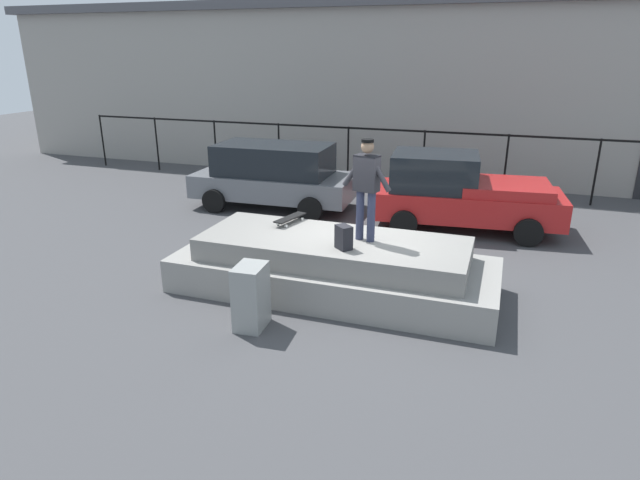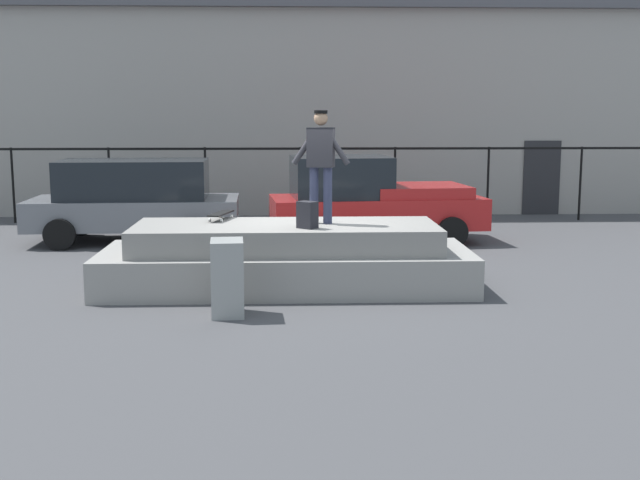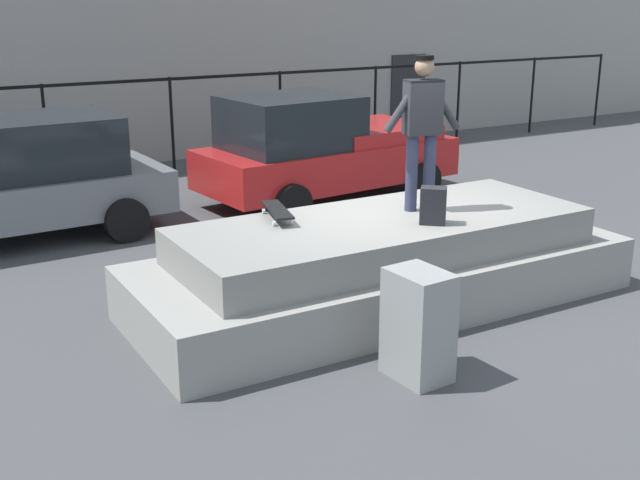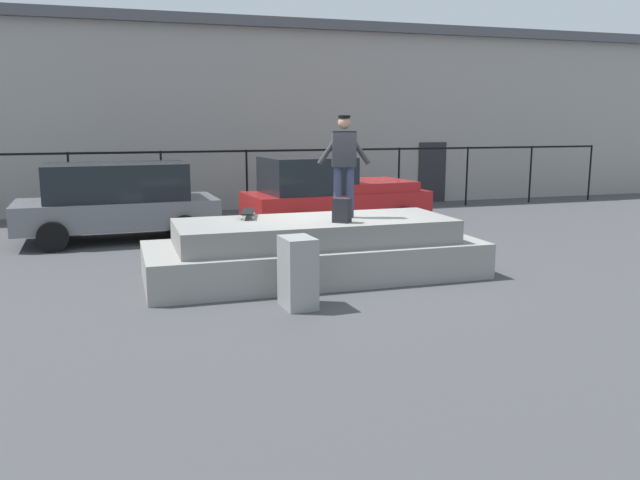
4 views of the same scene
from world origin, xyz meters
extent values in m
plane|color=#424244|center=(0.00, 0.00, 0.00)|extent=(60.00, 60.00, 0.00)
cube|color=gray|center=(-0.36, -0.32, 0.31)|extent=(5.81, 2.22, 0.61)
cube|color=gray|center=(-0.36, -0.32, 0.81)|extent=(4.77, 1.82, 0.40)
cylinder|color=#2D334C|center=(0.31, -0.25, 1.46)|extent=(0.14, 0.14, 0.89)
cylinder|color=#2D334C|center=(0.09, -0.20, 1.46)|extent=(0.14, 0.14, 0.89)
cube|color=#26262B|center=(0.20, -0.23, 2.22)|extent=(0.46, 0.33, 0.62)
cylinder|color=#26262B|center=(0.45, -0.29, 2.22)|extent=(0.43, 0.19, 0.56)
cylinder|color=#26262B|center=(-0.05, -0.17, 2.22)|extent=(0.43, 0.19, 0.56)
sphere|color=tan|center=(0.20, -0.23, 2.66)|extent=(0.22, 0.22, 0.22)
cylinder|color=black|center=(0.20, -0.23, 2.76)|extent=(0.25, 0.25, 0.05)
cube|color=black|center=(-1.42, 0.26, 1.12)|extent=(0.39, 0.84, 0.02)
cylinder|color=silver|center=(-1.26, 0.49, 1.04)|extent=(0.04, 0.06, 0.06)
cylinder|color=silver|center=(-1.45, 0.54, 1.04)|extent=(0.04, 0.06, 0.06)
cylinder|color=silver|center=(-1.39, -0.03, 1.04)|extent=(0.04, 0.06, 0.06)
cylinder|color=silver|center=(-1.58, 0.02, 1.04)|extent=(0.04, 0.06, 0.06)
cube|color=black|center=(-0.03, -0.77, 1.22)|extent=(0.34, 0.33, 0.41)
cube|color=slate|center=(-3.61, 4.44, 0.63)|extent=(4.47, 2.10, 0.62)
cube|color=black|center=(-3.61, 4.44, 1.35)|extent=(3.14, 1.82, 0.82)
cylinder|color=black|center=(-5.01, 5.38, 0.32)|extent=(0.65, 0.24, 0.64)
cylinder|color=black|center=(-4.93, 3.40, 0.32)|extent=(0.65, 0.24, 0.64)
cylinder|color=black|center=(-2.28, 5.48, 0.32)|extent=(0.65, 0.24, 0.64)
cylinder|color=black|center=(-2.20, 3.50, 0.32)|extent=(0.65, 0.24, 0.64)
cube|color=#B21E1E|center=(1.57, 4.18, 0.65)|extent=(4.63, 2.26, 0.66)
cube|color=black|center=(0.80, 4.10, 1.41)|extent=(2.17, 1.87, 0.86)
cube|color=#B21E1E|center=(2.46, 4.26, 1.10)|extent=(2.17, 1.93, 0.24)
cylinder|color=black|center=(0.10, 4.97, 0.32)|extent=(0.66, 0.28, 0.64)
cylinder|color=black|center=(0.29, 3.11, 0.32)|extent=(0.66, 0.28, 0.64)
cylinder|color=black|center=(2.86, 5.24, 0.32)|extent=(0.66, 0.28, 0.64)
cylinder|color=black|center=(3.05, 3.38, 0.32)|extent=(0.66, 0.28, 0.64)
cube|color=gray|center=(-1.15, -2.05, 0.52)|extent=(0.48, 0.63, 1.05)
cylinder|color=black|center=(-7.20, 7.54, 0.95)|extent=(0.06, 0.06, 1.89)
cylinder|color=black|center=(-4.80, 7.54, 0.95)|extent=(0.06, 0.06, 1.89)
cylinder|color=black|center=(-2.40, 7.54, 0.95)|extent=(0.06, 0.06, 1.89)
cylinder|color=black|center=(0.00, 7.54, 0.95)|extent=(0.06, 0.06, 1.89)
cylinder|color=black|center=(2.40, 7.54, 0.95)|extent=(0.06, 0.06, 1.89)
cylinder|color=black|center=(4.80, 7.54, 0.95)|extent=(0.06, 0.06, 1.89)
cylinder|color=black|center=(7.20, 7.54, 0.95)|extent=(0.06, 0.06, 1.89)
cube|color=black|center=(0.00, 7.54, 1.85)|extent=(24.00, 0.04, 0.06)
cube|color=gray|center=(0.00, 13.05, 2.73)|extent=(32.78, 8.65, 5.45)
cube|color=#4C4C51|center=(0.00, 13.05, 5.60)|extent=(33.44, 9.08, 0.30)
cube|color=#262628|center=(6.56, 8.72, 1.00)|extent=(1.00, 0.06, 2.00)
camera|label=1|loc=(2.41, -8.95, 4.21)|focal=30.29mm
camera|label=2|loc=(-0.31, -12.90, 2.76)|focal=45.34mm
camera|label=3|loc=(-5.36, -7.48, 3.46)|focal=44.94mm
camera|label=4|loc=(-3.59, -10.82, 2.69)|focal=36.06mm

